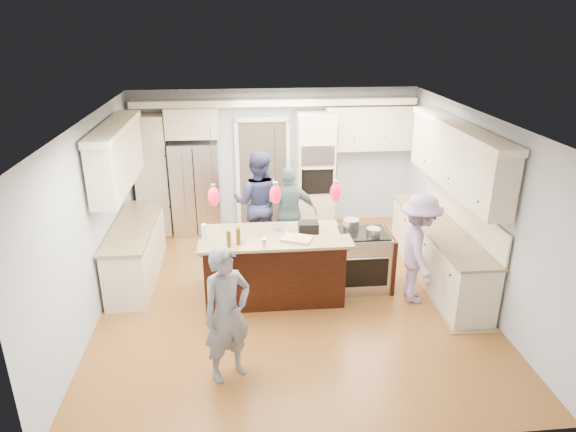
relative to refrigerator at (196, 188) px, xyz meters
name	(u,v)px	position (x,y,z in m)	size (l,w,h in m)	color
ground_plane	(290,294)	(1.55, -2.64, -0.90)	(6.00, 6.00, 0.00)	olive
room_shell	(290,181)	(1.55, -2.64, 0.92)	(5.54, 6.04, 2.72)	#B2BCC6
refrigerator	(196,188)	(0.00, 0.00, 0.00)	(0.90, 0.70, 1.80)	#B7B7BC
oven_column	(315,171)	(2.30, 0.03, 0.25)	(0.72, 0.69, 2.30)	beige
back_upper_cabinets	(237,146)	(0.80, 0.12, 0.77)	(5.30, 0.61, 2.54)	beige
right_counter_run	(445,217)	(3.99, -2.34, 0.16)	(0.64, 3.10, 2.51)	beige
left_cabinets	(129,217)	(-0.89, -1.84, 0.16)	(0.64, 2.30, 2.51)	beige
kitchen_island	(273,264)	(1.30, -2.57, -0.41)	(2.10, 1.46, 1.12)	black
island_range	(364,260)	(2.71, -2.49, -0.44)	(0.82, 0.71, 0.92)	#B7B7BC
pendant_lights	(275,194)	(1.30, -3.15, 0.90)	(1.75, 0.15, 1.03)	black
person_bar_end	(227,314)	(0.65, -4.44, -0.07)	(0.60, 0.40, 1.65)	slate
person_far_left	(258,203)	(1.15, -1.04, 0.03)	(0.90, 0.70, 1.85)	navy
person_far_right	(290,213)	(1.68, -1.28, -0.09)	(0.95, 0.40, 1.62)	slate
person_range_side	(419,249)	(3.39, -2.95, -0.07)	(1.07, 0.61, 1.65)	gray
floor_rug	(462,314)	(3.95, -3.43, -0.89)	(0.69, 1.00, 0.01)	olive
water_bottle	(204,236)	(0.35, -3.22, 0.38)	(0.07, 0.07, 0.32)	silver
beer_bottle_a	(238,235)	(0.80, -3.13, 0.33)	(0.06, 0.06, 0.23)	#4E330E
beer_bottle_b	(229,239)	(0.67, -3.27, 0.34)	(0.06, 0.06, 0.23)	#4E330E
beer_bottle_c	(238,237)	(0.80, -3.19, 0.34)	(0.06, 0.06, 0.23)	#4E330E
drink_can	(264,243)	(1.14, -3.28, 0.27)	(0.06, 0.06, 0.11)	#B7B7BC
cutting_board	(297,239)	(1.60, -3.11, 0.24)	(0.40, 0.28, 0.03)	tan
pot_large	(351,224)	(2.53, -2.30, 0.09)	(0.24, 0.24, 0.14)	#B7B7BC
pot_small	(373,232)	(2.80, -2.59, 0.07)	(0.21, 0.21, 0.10)	#B7B7BC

